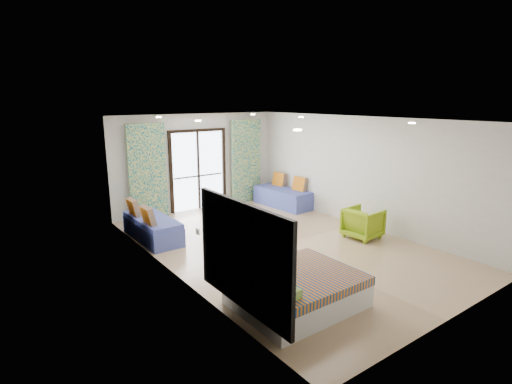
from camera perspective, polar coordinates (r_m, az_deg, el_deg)
floor at (r=8.77m, az=3.61°, el=-7.56°), size 5.00×7.50×0.01m
ceiling at (r=8.21m, az=3.88°, el=10.34°), size 5.00×7.50×0.01m
wall_back at (r=11.47m, az=-8.35°, el=4.27°), size 5.00×0.01×2.70m
wall_front at (r=6.10m, az=26.96°, el=-5.02°), size 5.00×0.01×2.70m
wall_left at (r=7.09m, az=-12.00°, el=-1.43°), size 0.01×7.50×2.70m
wall_right at (r=10.14m, az=14.68°, el=2.81°), size 0.01×7.50×2.70m
balcony_door at (r=11.46m, az=-8.26°, el=3.79°), size 1.76×0.08×2.28m
balcony_rail at (r=11.52m, az=-8.23°, el=2.29°), size 1.52×0.03×0.04m
curtain_left at (r=10.70m, az=-15.23°, el=2.75°), size 1.00×0.10×2.50m
curtain_right at (r=12.13m, az=-1.43°, el=4.40°), size 1.00×0.10×2.50m
downlight_a at (r=5.79m, az=5.95°, el=8.81°), size 0.12×0.12×0.02m
downlight_b at (r=7.93m, az=21.38°, el=9.16°), size 0.12×0.12×0.02m
downlight_c at (r=8.26m, az=-8.29°, el=10.05°), size 0.12×0.12×0.02m
downlight_d at (r=9.88m, az=6.44°, el=10.60°), size 0.12×0.12×0.02m
downlight_e at (r=10.07m, az=-13.73°, el=10.36°), size 0.12×0.12×0.02m
downlight_f at (r=11.44m, az=-0.45°, el=11.03°), size 0.12×0.12×0.02m
headboard at (r=5.42m, az=-1.98°, el=-9.11°), size 0.06×2.10×1.50m
switch_plate at (r=6.42m, az=-8.35°, el=-5.62°), size 0.02×0.10×0.10m
bed at (r=6.30m, az=5.74°, el=-13.70°), size 1.82×1.48×0.63m
daybed_left at (r=9.32m, az=-14.66°, el=-4.89°), size 0.74×1.84×0.90m
daybed_right at (r=11.80m, az=3.89°, el=-0.65°), size 0.83×1.90×0.92m
coffee_table at (r=10.39m, az=-4.45°, el=-2.32°), size 0.65×0.65×0.65m
vase at (r=10.34m, az=-4.04°, el=-1.57°), size 0.21×0.22×0.20m
armchair at (r=9.42m, az=15.04°, el=-4.09°), size 0.74×0.78×0.76m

